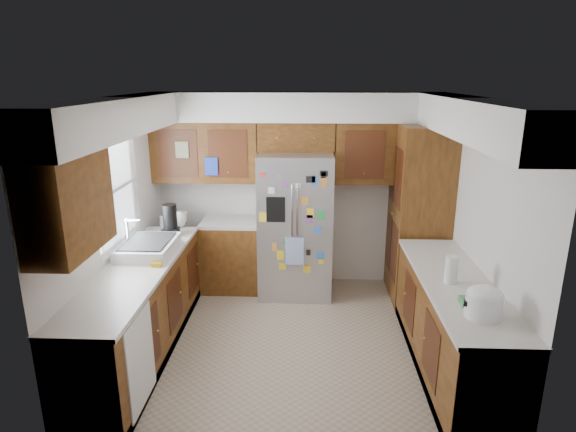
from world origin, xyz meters
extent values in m
plane|color=tan|center=(0.00, 0.00, 0.00)|extent=(3.60, 3.60, 0.00)
cube|color=silver|center=(0.00, 1.60, 1.25)|extent=(3.60, 0.04, 2.50)
cube|color=silver|center=(-1.80, 0.00, 1.25)|extent=(0.04, 3.20, 2.50)
cube|color=silver|center=(1.80, 0.00, 1.25)|extent=(0.04, 3.20, 2.50)
cube|color=silver|center=(0.00, -1.60, 1.25)|extent=(3.60, 0.04, 2.50)
cube|color=white|center=(0.00, 0.00, 2.51)|extent=(3.60, 3.20, 0.02)
cube|color=white|center=(0.00, 1.41, 2.33)|extent=(3.60, 0.38, 0.35)
cube|color=white|center=(-1.61, 0.00, 2.33)|extent=(0.38, 3.20, 0.35)
cube|color=white|center=(1.61, 0.00, 2.33)|extent=(0.38, 3.20, 0.35)
cube|color=#43240C|center=(-1.14, 1.43, 1.77)|extent=(1.33, 0.34, 0.75)
cube|color=#43240C|center=(1.14, 1.43, 1.77)|extent=(1.33, 0.34, 0.75)
cube|color=#43240C|center=(-1.63, -1.15, 1.77)|extent=(0.34, 0.85, 0.75)
cube|color=white|center=(-1.79, 0.10, 1.60)|extent=(0.02, 0.90, 1.05)
cube|color=white|center=(-1.75, 0.10, 1.60)|extent=(0.01, 1.02, 1.15)
cube|color=#2040BE|center=(-1.03, 1.24, 1.62)|extent=(0.16, 0.02, 0.22)
cube|color=beige|center=(-1.39, 1.24, 1.82)|extent=(0.16, 0.02, 0.20)
cube|color=#43240C|center=(-1.50, -0.30, 0.44)|extent=(0.60, 2.60, 0.88)
cube|color=#43240C|center=(-0.83, 1.30, 0.44)|extent=(0.75, 0.60, 0.88)
cube|color=silver|center=(-1.50, -0.30, 0.90)|extent=(0.63, 2.60, 0.04)
cube|color=silver|center=(-0.83, 1.30, 0.90)|extent=(0.75, 0.60, 0.04)
cube|color=black|center=(-1.50, -0.30, 0.05)|extent=(0.60, 2.60, 0.10)
cube|color=white|center=(-1.19, -1.15, 0.46)|extent=(0.01, 0.58, 0.80)
cube|color=#43240C|center=(1.50, -0.47, 0.44)|extent=(0.60, 2.25, 0.88)
cube|color=silver|center=(1.50, -0.47, 0.90)|extent=(0.63, 2.25, 0.04)
cube|color=black|center=(1.50, -0.47, 0.05)|extent=(0.60, 2.25, 0.10)
cube|color=#43240C|center=(1.50, 1.15, 1.07)|extent=(0.60, 0.90, 2.15)
cube|color=#AFAEB4|center=(0.00, 1.21, 0.90)|extent=(0.90, 0.75, 1.80)
cylinder|color=silver|center=(-0.03, 0.82, 1.05)|extent=(0.02, 0.02, 0.90)
cylinder|color=silver|center=(0.03, 0.82, 1.05)|extent=(0.02, 0.02, 0.90)
cube|color=black|center=(-0.22, 0.83, 1.20)|extent=(0.22, 0.01, 0.30)
cube|color=white|center=(0.00, 0.80, 0.70)|extent=(0.22, 0.01, 0.34)
cube|color=black|center=(0.16, 0.82, 0.68)|extent=(0.05, 0.00, 0.07)
cube|color=blue|center=(0.22, 0.82, 1.55)|extent=(0.06, 0.00, 0.12)
cube|color=orange|center=(-0.24, 0.82, 0.74)|extent=(0.06, 0.00, 0.10)
cube|color=yellow|center=(-0.37, 0.82, 1.11)|extent=(0.09, 0.00, 0.12)
cube|color=yellow|center=(0.18, 0.82, 1.16)|extent=(0.08, 0.00, 0.12)
cube|color=black|center=(0.33, 0.82, 1.63)|extent=(0.09, 0.00, 0.07)
cube|color=yellow|center=(0.32, 0.82, 0.57)|extent=(0.07, 0.00, 0.07)
cube|color=orange|center=(0.11, 0.82, 1.31)|extent=(0.09, 0.00, 0.09)
cube|color=yellow|center=(0.15, 0.82, 0.47)|extent=(0.08, 0.00, 0.09)
cube|color=green|center=(0.31, 0.82, 1.14)|extent=(0.08, 0.00, 0.12)
cube|color=white|center=(-0.27, 0.82, 1.43)|extent=(0.07, 0.00, 0.07)
cube|color=yellow|center=(-0.15, 0.82, 0.49)|extent=(0.08, 0.00, 0.09)
cube|color=orange|center=(0.33, 0.82, 1.53)|extent=(0.07, 0.00, 0.12)
cube|color=white|center=(0.32, 0.82, 1.61)|extent=(0.06, 0.00, 0.07)
cube|color=red|center=(-0.37, 0.82, 1.61)|extent=(0.07, 0.00, 0.05)
cube|color=yellow|center=(-0.17, 0.82, 0.64)|extent=(0.09, 0.00, 0.12)
cube|color=green|center=(-0.09, 0.82, 0.81)|extent=(0.08, 0.00, 0.08)
cube|color=black|center=(-0.06, 0.82, 0.65)|extent=(0.05, 0.00, 0.05)
cube|color=white|center=(0.03, 0.82, 1.48)|extent=(0.07, 0.00, 0.06)
cube|color=blue|center=(0.31, 0.82, 0.64)|extent=(0.09, 0.00, 0.09)
cube|color=blue|center=(0.27, 0.82, 0.96)|extent=(0.08, 0.00, 0.09)
cube|color=black|center=(0.18, 0.82, 1.56)|extent=(0.11, 0.00, 0.08)
cube|color=#8C4C99|center=(0.17, 0.82, 1.09)|extent=(0.08, 0.00, 0.09)
cube|color=#8C4C99|center=(-0.11, 0.82, 1.50)|extent=(0.07, 0.00, 0.07)
cube|color=#43240C|center=(0.00, 1.43, 1.98)|extent=(0.96, 0.34, 0.35)
sphere|color=#2129CC|center=(-0.18, 1.41, 2.29)|extent=(0.28, 0.28, 0.28)
cylinder|color=black|center=(0.24, 1.42, 2.22)|extent=(0.25, 0.25, 0.15)
ellipsoid|color=#333338|center=(0.24, 1.42, 2.30)|extent=(0.24, 0.24, 0.11)
cube|color=white|center=(-1.50, 0.10, 0.98)|extent=(0.52, 0.70, 0.12)
cube|color=black|center=(-1.50, 0.10, 1.04)|extent=(0.44, 0.60, 0.02)
cylinder|color=silver|center=(-1.70, 0.10, 1.14)|extent=(0.02, 0.02, 0.30)
cylinder|color=silver|center=(-1.64, 0.10, 1.27)|extent=(0.16, 0.02, 0.02)
cube|color=yellow|center=(-1.30, -0.20, 0.94)|extent=(0.10, 0.18, 0.04)
cube|color=black|center=(-1.41, 0.63, 0.97)|extent=(0.18, 0.14, 0.10)
cylinder|color=black|center=(-1.41, 0.63, 1.16)|extent=(0.16, 0.16, 0.28)
cylinder|color=#AFAEB4|center=(-1.52, 0.83, 1.02)|extent=(0.14, 0.14, 0.20)
sphere|color=white|center=(-1.42, 0.98, 1.02)|extent=(0.20, 0.20, 0.20)
cube|color=#3F72B2|center=(-1.54, 1.16, 1.01)|extent=(0.14, 0.10, 0.18)
cube|color=#BFB28C|center=(-1.40, 1.16, 0.99)|extent=(0.10, 0.08, 0.14)
cylinder|color=white|center=(-1.48, 0.43, 0.98)|extent=(0.08, 0.08, 0.11)
cylinder|color=white|center=(1.50, -1.14, 1.01)|extent=(0.28, 0.28, 0.19)
ellipsoid|color=white|center=(1.50, -1.14, 1.11)|extent=(0.27, 0.27, 0.12)
cube|color=black|center=(1.37, -1.14, 1.03)|extent=(0.04, 0.06, 0.04)
cylinder|color=white|center=(1.43, -0.52, 1.04)|extent=(0.11, 0.11, 0.25)
camera|label=1|loc=(0.15, -4.52, 2.70)|focal=30.00mm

